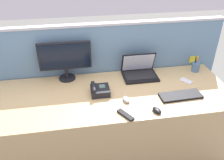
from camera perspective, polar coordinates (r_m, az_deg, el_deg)
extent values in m
plane|color=slate|center=(2.77, 0.18, -16.03)|extent=(10.00, 10.00, 0.00)
cube|color=tan|center=(2.50, 0.19, -10.26)|extent=(2.28, 0.83, 0.75)
cube|color=#6084A3|center=(2.71, -1.40, 0.20)|extent=(2.54, 0.06, 1.26)
cube|color=#B7BAC1|center=(2.44, -1.60, 13.22)|extent=(2.54, 0.07, 0.02)
cube|color=yellow|center=(2.89, 18.92, 4.72)|extent=(0.11, 0.01, 0.07)
cube|color=#66ADD1|center=(2.69, 9.11, 4.38)|extent=(0.10, 0.01, 0.07)
cylinder|color=black|center=(2.54, -10.62, 0.48)|extent=(0.17, 0.17, 0.02)
cylinder|color=black|center=(2.51, -10.76, 1.75)|extent=(0.04, 0.04, 0.11)
cube|color=black|center=(2.43, -11.19, 5.67)|extent=(0.52, 0.03, 0.29)
cube|color=black|center=(2.42, -11.19, 5.51)|extent=(0.49, 0.01, 0.26)
cube|color=black|center=(2.54, 6.68, 0.93)|extent=(0.36, 0.27, 0.02)
cube|color=black|center=(2.54, 6.64, 1.26)|extent=(0.32, 0.20, 0.00)
cube|color=black|center=(2.57, 6.27, 4.30)|extent=(0.36, 0.08, 0.22)
cube|color=silver|center=(2.56, 6.32, 4.16)|extent=(0.33, 0.07, 0.20)
cube|color=black|center=(2.26, -2.84, -2.55)|extent=(0.17, 0.17, 0.06)
cube|color=#4C6B5B|center=(2.26, -2.38, -1.51)|extent=(0.05, 0.06, 0.01)
cylinder|color=black|center=(2.23, -4.43, -1.65)|extent=(0.04, 0.16, 0.04)
cube|color=black|center=(2.31, 16.07, -3.60)|extent=(0.40, 0.16, 0.02)
ellipsoid|color=black|center=(2.08, 10.66, -7.15)|extent=(0.09, 0.11, 0.03)
ellipsoid|color=#9EA0A8|center=(2.17, 3.42, -4.67)|extent=(0.08, 0.11, 0.03)
cylinder|color=#4C7093|center=(2.77, 19.31, 2.95)|extent=(0.08, 0.08, 0.10)
cylinder|color=blue|center=(2.76, 19.38, 4.16)|extent=(0.03, 0.01, 0.13)
cylinder|color=black|center=(2.74, 19.27, 4.12)|extent=(0.02, 0.01, 0.15)
cylinder|color=#238438|center=(2.75, 19.19, 4.11)|extent=(0.01, 0.02, 0.14)
cylinder|color=red|center=(2.76, 19.44, 4.01)|extent=(0.01, 0.02, 0.12)
cube|color=silver|center=(2.57, 17.28, -0.19)|extent=(0.13, 0.14, 0.01)
cube|color=black|center=(2.01, 3.24, -8.31)|extent=(0.13, 0.17, 0.02)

